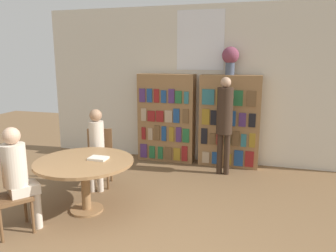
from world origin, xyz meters
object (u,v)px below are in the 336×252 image
chair_left_side (99,154)px  seated_reader_right (19,172)px  bookshelf_left (167,118)px  flower_vase (230,58)px  seated_reader_left (96,145)px  reading_table (85,168)px  bookshelf_right (229,121)px  chair_near_camera (4,194)px  librarian_standing (225,117)px

chair_left_side → seated_reader_right: (-0.19, -1.58, 0.22)m
bookshelf_left → flower_vase: (1.20, 0.00, 1.17)m
bookshelf_left → seated_reader_left: bookshelf_left is taller
bookshelf_left → reading_table: size_ratio=1.33×
bookshelf_right → chair_left_side: 2.48m
bookshelf_right → bookshelf_left: bearing=180.0°
reading_table → seated_reader_right: size_ratio=1.02×
bookshelf_right → chair_near_camera: bookshelf_right is taller
bookshelf_left → chair_near_camera: (-0.98, -3.25, -0.36)m
seated_reader_left → librarian_standing: 2.21m
chair_near_camera → seated_reader_left: size_ratio=0.71×
flower_vase → librarian_standing: flower_vase is taller
librarian_standing → chair_left_side: bearing=-151.5°
chair_near_camera → seated_reader_right: 0.29m
bookshelf_left → seated_reader_left: size_ratio=1.37×
flower_vase → reading_table: flower_vase is taller
chair_left_side → reading_table: bearing=90.0°
bookshelf_left → seated_reader_right: bearing=-105.8°
reading_table → chair_near_camera: size_ratio=1.44×
bookshelf_left → librarian_standing: size_ratio=1.01×
bookshelf_left → flower_vase: 1.68m
chair_near_camera → seated_reader_right: (0.11, 0.14, 0.22)m
reading_table → bookshelf_left: bearing=80.9°
librarian_standing → reading_table: bearing=-129.0°
chair_near_camera → librarian_standing: (2.18, 2.75, 0.53)m
bookshelf_left → seated_reader_left: 1.82m
librarian_standing → flower_vase: bearing=89.2°
chair_near_camera → librarian_standing: librarian_standing is taller
bookshelf_left → seated_reader_left: bearing=-110.4°
reading_table → seated_reader_left: bearing=107.2°
bookshelf_left → chair_near_camera: size_ratio=1.92×
flower_vase → bookshelf_left: bearing=-179.8°
bookshelf_left → librarian_standing: (1.20, -0.50, 0.18)m
flower_vase → chair_near_camera: 4.21m
chair_near_camera → chair_left_side: size_ratio=1.00×
bookshelf_right → chair_left_side: size_ratio=1.92×
bookshelf_right → chair_near_camera: bearing=-124.3°
chair_near_camera → chair_left_side: 1.75m
seated_reader_left → chair_left_side: bearing=-90.0°
chair_left_side → librarian_standing: (1.88, 1.02, 0.53)m
reading_table → chair_left_side: size_ratio=1.44×
bookshelf_left → chair_near_camera: bookshelf_left is taller
chair_near_camera → librarian_standing: 3.55m
chair_near_camera → librarian_standing: bearing=88.4°
chair_left_side → librarian_standing: 2.21m
seated_reader_right → librarian_standing: bearing=88.3°
bookshelf_left → chair_left_side: (-0.69, -1.52, -0.36)m
bookshelf_right → seated_reader_left: (-1.86, -1.70, -0.15)m
chair_left_side → librarian_standing: bearing=-168.7°
bookshelf_left → seated_reader_right: bookshelf_left is taller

